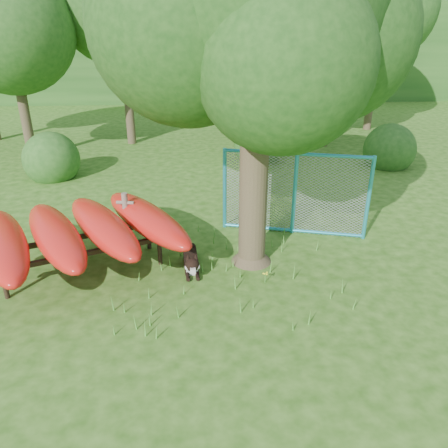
{
  "coord_description": "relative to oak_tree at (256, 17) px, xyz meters",
  "views": [
    {
      "loc": [
        -0.33,
        -6.62,
        4.57
      ],
      "look_at": [
        0.2,
        1.2,
        1.0
      ],
      "focal_mm": 35.0,
      "sensor_mm": 36.0,
      "label": 1
    }
  ],
  "objects": [
    {
      "name": "shrub_left",
      "position": [
        -5.77,
        6.0,
        -4.7
      ],
      "size": [
        1.8,
        1.8,
        1.8
      ],
      "primitive_type": "sphere",
      "color": "#22511A",
      "rests_on": "ground"
    },
    {
      "name": "bg_tree_a",
      "position": [
        -7.27,
        8.5,
        -0.21
      ],
      "size": [
        4.4,
        4.4,
        6.7
      ],
      "color": "#3E3221",
      "rests_on": "ground"
    },
    {
      "name": "shrub_right",
      "position": [
        5.73,
        6.5,
        -4.7
      ],
      "size": [
        1.8,
        1.8,
        1.8
      ],
      "primitive_type": "sphere",
      "color": "#22511A",
      "rests_on": "ground"
    },
    {
      "name": "husky_dog",
      "position": [
        -1.24,
        -0.35,
        -4.51
      ],
      "size": [
        0.35,
        1.21,
        0.54
      ],
      "rotation": [
        0.0,
        0.0,
        0.07
      ],
      "color": "black",
      "rests_on": "ground"
    },
    {
      "name": "fence_section",
      "position": [
        1.19,
        1.29,
        -3.7
      ],
      "size": [
        3.32,
        0.98,
        3.33
      ],
      "rotation": [
        0.0,
        0.0,
        -0.27
      ],
      "color": "#2AA2C6",
      "rests_on": "ground"
    },
    {
      "name": "wildflower_clump",
      "position": [
        0.2,
        -0.92,
        -4.51
      ],
      "size": [
        0.11,
        0.09,
        0.23
      ],
      "rotation": [
        0.0,
        0.0,
        0.18
      ],
      "color": "#4F9731",
      "rests_on": "ground"
    },
    {
      "name": "oak_tree",
      "position": [
        0.0,
        0.0,
        0.0
      ],
      "size": [
        5.75,
        5.07,
        7.04
      ],
      "rotation": [
        0.0,
        0.0,
        -0.18
      ],
      "color": "#3E3221",
      "rests_on": "ground"
    },
    {
      "name": "shrub_mid",
      "position": [
        1.23,
        7.5,
        -4.7
      ],
      "size": [
        1.8,
        1.8,
        1.8
      ],
      "primitive_type": "sphere",
      "color": "#22511A",
      "rests_on": "ground"
    },
    {
      "name": "wooded_hillside",
      "position": [
        -0.77,
        26.5,
        -1.7
      ],
      "size": [
        80.0,
        12.0,
        6.0
      ],
      "primitive_type": "cube",
      "color": "#22511A",
      "rests_on": "ground"
    },
    {
      "name": "bg_tree_c",
      "position": [
        0.73,
        11.5,
        -0.59
      ],
      "size": [
        4.0,
        4.0,
        6.12
      ],
      "color": "#3E3221",
      "rests_on": "ground"
    },
    {
      "name": "bg_tree_d",
      "position": [
        4.23,
        9.5,
        0.39
      ],
      "size": [
        4.8,
        4.8,
        7.5
      ],
      "color": "#3E3221",
      "rests_on": "ground"
    },
    {
      "name": "bg_tree_e",
      "position": [
        7.23,
        12.5,
        0.54
      ],
      "size": [
        4.6,
        4.6,
        7.55
      ],
      "color": "#3E3221",
      "rests_on": "ground"
    },
    {
      "name": "ground",
      "position": [
        -0.77,
        -1.5,
        -4.7
      ],
      "size": [
        80.0,
        80.0,
        0.0
      ],
      "primitive_type": "plane",
      "color": "#245010",
      "rests_on": "ground"
    },
    {
      "name": "wooden_post",
      "position": [
        -2.6,
        0.55,
        -3.96
      ],
      "size": [
        0.38,
        0.15,
        1.38
      ],
      "rotation": [
        0.0,
        0.0,
        -0.16
      ],
      "color": "#645A4B",
      "rests_on": "ground"
    },
    {
      "name": "kayak_rack",
      "position": [
        -3.4,
        -0.21,
        -3.8
      ],
      "size": [
        4.83,
        4.35,
        1.17
      ],
      "rotation": [
        0.0,
        0.0,
        0.38
      ],
      "color": "black",
      "rests_on": "ground"
    }
  ]
}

